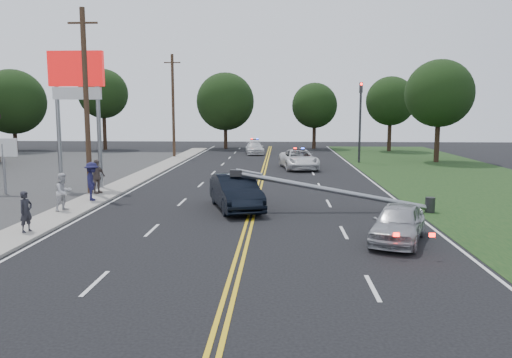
# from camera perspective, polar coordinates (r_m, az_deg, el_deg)

# --- Properties ---
(ground) EXTENTS (120.00, 120.00, 0.00)m
(ground) POSITION_cam_1_polar(r_m,az_deg,el_deg) (15.44, -2.04, -9.57)
(ground) COLOR black
(ground) RESTS_ON ground
(sidewalk) EXTENTS (1.80, 70.00, 0.12)m
(sidewalk) POSITION_cam_1_polar(r_m,az_deg,el_deg) (26.89, -18.33, -2.32)
(sidewalk) COLOR gray
(sidewalk) RESTS_ON ground
(centerline_yellow) EXTENTS (0.36, 80.00, 0.00)m
(centerline_yellow) POSITION_cam_1_polar(r_m,az_deg,el_deg) (25.14, -0.13, -2.72)
(centerline_yellow) COLOR gold
(centerline_yellow) RESTS_ON ground
(pylon_sign) EXTENTS (3.20, 0.35, 8.00)m
(pylon_sign) POSITION_cam_1_polar(r_m,az_deg,el_deg) (31.03, -19.80, 9.93)
(pylon_sign) COLOR gray
(pylon_sign) RESTS_ON ground
(small_sign) EXTENTS (1.60, 0.14, 3.10)m
(small_sign) POSITION_cam_1_polar(r_m,az_deg,el_deg) (30.82, -26.94, 2.74)
(small_sign) COLOR gray
(small_sign) RESTS_ON ground
(traffic_signal) EXTENTS (0.28, 0.41, 7.05)m
(traffic_signal) POSITION_cam_1_polar(r_m,az_deg,el_deg) (45.23, 11.83, 7.15)
(traffic_signal) COLOR #2D2D30
(traffic_signal) RESTS_ON ground
(fallen_streetlight) EXTENTS (9.36, 0.44, 1.91)m
(fallen_streetlight) POSITION_cam_1_polar(r_m,az_deg,el_deg) (23.17, 10.01, -1.47)
(fallen_streetlight) COLOR #2D2D30
(fallen_streetlight) RESTS_ON ground
(utility_pole_mid) EXTENTS (1.60, 0.28, 10.00)m
(utility_pole_mid) POSITION_cam_1_polar(r_m,az_deg,el_deg) (28.66, -18.83, 8.36)
(utility_pole_mid) COLOR #382619
(utility_pole_mid) RESTS_ON ground
(utility_pole_far) EXTENTS (1.60, 0.28, 10.00)m
(utility_pole_far) POSITION_cam_1_polar(r_m,az_deg,el_deg) (49.79, -9.45, 8.27)
(utility_pole_far) COLOR #382619
(utility_pole_far) RESTS_ON ground
(tree_4) EXTENTS (7.30, 7.30, 9.24)m
(tree_4) POSITION_cam_1_polar(r_m,az_deg,el_deg) (63.34, -26.04, 7.93)
(tree_4) COLOR black
(tree_4) RESTS_ON ground
(tree_5) EXTENTS (5.75, 5.75, 9.44)m
(tree_5) POSITION_cam_1_polar(r_m,az_deg,el_deg) (61.79, -17.08, 9.29)
(tree_5) COLOR black
(tree_5) RESTS_ON ground
(tree_6) EXTENTS (6.96, 6.96, 9.16)m
(tree_6) POSITION_cam_1_polar(r_m,az_deg,el_deg) (61.10, -3.53, 8.82)
(tree_6) COLOR black
(tree_6) RESTS_ON ground
(tree_7) EXTENTS (5.44, 5.44, 7.94)m
(tree_7) POSITION_cam_1_polar(r_m,az_deg,el_deg) (61.11, 6.71, 8.33)
(tree_7) COLOR black
(tree_7) RESTS_ON ground
(tree_8) EXTENTS (5.53, 5.53, 8.44)m
(tree_8) POSITION_cam_1_polar(r_m,az_deg,el_deg) (59.01, 15.13, 8.59)
(tree_8) COLOR black
(tree_8) RESTS_ON ground
(tree_9) EXTENTS (5.98, 5.98, 9.11)m
(tree_9) POSITION_cam_1_polar(r_m,az_deg,el_deg) (47.67, 20.22, 9.15)
(tree_9) COLOR black
(tree_9) RESTS_ON ground
(crashed_sedan) EXTENTS (3.12, 5.28, 1.64)m
(crashed_sedan) POSITION_cam_1_polar(r_m,az_deg,el_deg) (23.42, -2.33, -1.50)
(crashed_sedan) COLOR black
(crashed_sedan) RESTS_ON ground
(waiting_sedan) EXTENTS (2.93, 4.30, 1.36)m
(waiting_sedan) POSITION_cam_1_polar(r_m,az_deg,el_deg) (18.37, 15.95, -4.85)
(waiting_sedan) COLOR #A1A2A8
(waiting_sedan) RESTS_ON ground
(emergency_a) EXTENTS (3.33, 5.82, 1.53)m
(emergency_a) POSITION_cam_1_polar(r_m,az_deg,el_deg) (39.85, 4.92, 2.26)
(emergency_a) COLOR silver
(emergency_a) RESTS_ON ground
(emergency_b) EXTENTS (2.32, 4.62, 1.29)m
(emergency_b) POSITION_cam_1_polar(r_m,az_deg,el_deg) (53.15, -0.16, 3.55)
(emergency_b) COLOR silver
(emergency_b) RESTS_ON ground
(bystander_a) EXTENTS (0.53, 0.65, 1.54)m
(bystander_a) POSITION_cam_1_polar(r_m,az_deg,el_deg) (20.47, -24.81, -3.39)
(bystander_a) COLOR #222229
(bystander_a) RESTS_ON sidewalk
(bystander_b) EXTENTS (0.95, 1.03, 1.71)m
(bystander_b) POSITION_cam_1_polar(r_m,az_deg,el_deg) (24.14, -21.14, -1.38)
(bystander_b) COLOR silver
(bystander_b) RESTS_ON sidewalk
(bystander_c) EXTENTS (1.08, 1.42, 1.94)m
(bystander_c) POSITION_cam_1_polar(r_m,az_deg,el_deg) (26.37, -18.22, -0.24)
(bystander_c) COLOR #1B1A43
(bystander_c) RESTS_ON sidewalk
(bystander_d) EXTENTS (0.94, 1.17, 1.86)m
(bystander_d) POSITION_cam_1_polar(r_m,az_deg,el_deg) (28.50, -17.77, 0.27)
(bystander_d) COLOR #61524D
(bystander_d) RESTS_ON sidewalk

